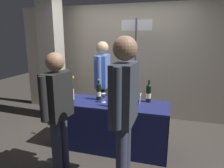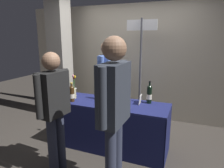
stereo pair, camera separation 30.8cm
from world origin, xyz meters
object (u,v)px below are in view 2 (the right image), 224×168
wine_glass_mid (75,90)px  taster_foreground_right (54,104)px  booth_signpost (141,60)px  concrete_pillar (59,38)px  featured_wine_bottle (72,93)px  tasting_table (112,117)px  wine_glass_near_vendor (104,96)px  vendor_presenter (107,77)px  flower_vase (73,92)px  display_bottle_0 (100,91)px

wine_glass_mid → taster_foreground_right: (0.29, -0.93, 0.08)m
wine_glass_mid → booth_signpost: 1.37m
concrete_pillar → featured_wine_bottle: (0.97, -1.06, -0.85)m
tasting_table → wine_glass_near_vendor: bearing=-171.6°
booth_signpost → wine_glass_mid: bearing=-136.1°
concrete_pillar → booth_signpost: bearing=3.4°
tasting_table → booth_signpost: booth_signpost is taller
taster_foreground_right → booth_signpost: bearing=-13.7°
taster_foreground_right → wine_glass_near_vendor: bearing=-16.1°
concrete_pillar → taster_foreground_right: size_ratio=2.19×
featured_wine_bottle → wine_glass_mid: size_ratio=2.25×
concrete_pillar → vendor_presenter: bearing=-9.8°
wine_glass_mid → featured_wine_bottle: bearing=-65.8°
tasting_table → vendor_presenter: vendor_presenter is taller
tasting_table → wine_glass_mid: size_ratio=12.87×
tasting_table → featured_wine_bottle: featured_wine_bottle is taller
tasting_table → featured_wine_bottle: size_ratio=5.72×
flower_vase → booth_signpost: booth_signpost is taller
concrete_pillar → wine_glass_near_vendor: 1.93m
wine_glass_near_vendor → taster_foreground_right: size_ratio=0.09×
taster_foreground_right → tasting_table: bearing=-22.9°
wine_glass_near_vendor → flower_vase: bearing=-179.6°
vendor_presenter → wine_glass_near_vendor: bearing=14.3°
tasting_table → wine_glass_near_vendor: wine_glass_near_vendor is taller
tasting_table → flower_vase: 0.77m
concrete_pillar → featured_wine_bottle: concrete_pillar is taller
concrete_pillar → wine_glass_near_vendor: (1.45, -0.91, -0.88)m
wine_glass_near_vendor → taster_foreground_right: taster_foreground_right is taller
tasting_table → vendor_presenter: bearing=119.3°
featured_wine_bottle → concrete_pillar: bearing=132.2°
flower_vase → vendor_presenter: vendor_presenter is taller
featured_wine_bottle → display_bottle_0: display_bottle_0 is taller
concrete_pillar → wine_glass_mid: size_ratio=25.64×
display_bottle_0 → wine_glass_near_vendor: 0.17m
featured_wine_bottle → display_bottle_0: bearing=36.3°
tasting_table → flower_vase: (-0.69, -0.02, 0.36)m
taster_foreground_right → flower_vase: bearing=21.8°
display_bottle_0 → vendor_presenter: bearing=102.5°
booth_signpost → taster_foreground_right: bearing=-109.2°
taster_foreground_right → display_bottle_0: bearing=-6.6°
taster_foreground_right → booth_signpost: 1.97m
featured_wine_bottle → booth_signpost: 1.48m
concrete_pillar → tasting_table: concrete_pillar is taller
featured_wine_bottle → wine_glass_near_vendor: featured_wine_bottle is taller
wine_glass_mid → wine_glass_near_vendor: bearing=-11.1°
wine_glass_mid → booth_signpost: (0.93, 0.89, 0.47)m
display_bottle_0 → booth_signpost: size_ratio=0.16×
concrete_pillar → wine_glass_near_vendor: bearing=-32.0°
wine_glass_near_vendor → booth_signpost: 1.16m
concrete_pillar → flower_vase: bearing=-45.5°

